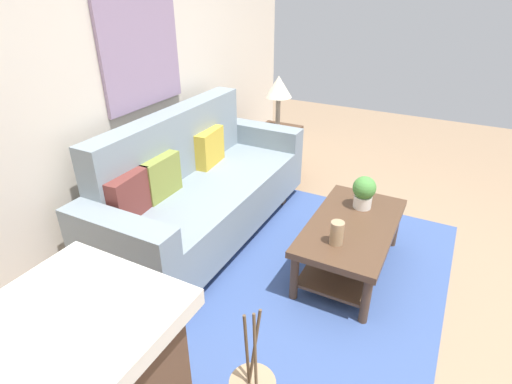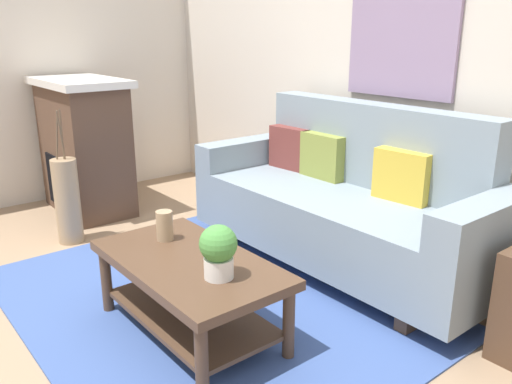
% 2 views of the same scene
% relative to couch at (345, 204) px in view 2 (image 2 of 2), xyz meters
% --- Properties ---
extents(ground_plane, '(9.19, 9.19, 0.00)m').
position_rel_couch_xyz_m(ground_plane, '(-0.14, -1.52, -0.43)').
color(ground_plane, '#9E7F60').
extents(wall_back, '(5.19, 0.10, 2.70)m').
position_rel_couch_xyz_m(wall_back, '(-0.14, 0.54, 0.92)').
color(wall_back, beige).
rests_on(wall_back, ground_plane).
extents(wall_left, '(0.10, 5.00, 2.70)m').
position_rel_couch_xyz_m(wall_left, '(-2.79, -1.02, 0.92)').
color(wall_left, beige).
rests_on(wall_left, ground_plane).
extents(area_rug, '(2.54, 1.99, 0.01)m').
position_rel_couch_xyz_m(area_rug, '(-0.14, -1.02, -0.42)').
color(area_rug, '#3D5693').
rests_on(area_rug, ground_plane).
extents(couch, '(2.19, 0.84, 1.08)m').
position_rel_couch_xyz_m(couch, '(0.00, 0.00, 0.00)').
color(couch, gray).
rests_on(couch, ground_plane).
extents(throw_pillow_maroon, '(0.37, 0.15, 0.32)m').
position_rel_couch_xyz_m(throw_pillow_maroon, '(-0.68, 0.13, 0.25)').
color(throw_pillow_maroon, brown).
rests_on(throw_pillow_maroon, couch).
extents(throw_pillow_olive, '(0.36, 0.12, 0.32)m').
position_rel_couch_xyz_m(throw_pillow_olive, '(-0.34, 0.13, 0.25)').
color(throw_pillow_olive, olive).
rests_on(throw_pillow_olive, couch).
extents(throw_pillow_mustard, '(0.37, 0.15, 0.32)m').
position_rel_couch_xyz_m(throw_pillow_mustard, '(0.34, 0.13, 0.25)').
color(throw_pillow_mustard, gold).
rests_on(throw_pillow_mustard, couch).
extents(coffee_table, '(1.10, 0.60, 0.43)m').
position_rel_couch_xyz_m(coffee_table, '(0.09, -1.28, -0.12)').
color(coffee_table, '#513826').
rests_on(coffee_table, ground_plane).
extents(tabletop_vase, '(0.09, 0.09, 0.17)m').
position_rel_couch_xyz_m(tabletop_vase, '(-0.21, -1.25, 0.08)').
color(tabletop_vase, tan).
rests_on(tabletop_vase, coffee_table).
extents(potted_plant_tabletop, '(0.18, 0.18, 0.26)m').
position_rel_couch_xyz_m(potted_plant_tabletop, '(0.35, -1.28, 0.14)').
color(potted_plant_tabletop, white).
rests_on(potted_plant_tabletop, coffee_table).
extents(fireplace, '(1.02, 0.58, 1.16)m').
position_rel_couch_xyz_m(fireplace, '(-2.19, -0.92, 0.16)').
color(fireplace, brown).
rests_on(fireplace, ground_plane).
extents(floor_vase, '(0.19, 0.19, 0.64)m').
position_rel_couch_xyz_m(floor_vase, '(-1.57, -1.32, -0.11)').
color(floor_vase, tan).
rests_on(floor_vase, ground_plane).
extents(floor_vase_branch_a, '(0.04, 0.04, 0.36)m').
position_rel_couch_xyz_m(floor_vase_branch_a, '(-1.55, -1.32, 0.39)').
color(floor_vase_branch_a, brown).
rests_on(floor_vase_branch_a, floor_vase).
extents(floor_vase_branch_b, '(0.03, 0.02, 0.36)m').
position_rel_couch_xyz_m(floor_vase_branch_b, '(-1.58, -1.30, 0.39)').
color(floor_vase_branch_b, brown).
rests_on(floor_vase_branch_b, floor_vase).
extents(floor_vase_branch_c, '(0.04, 0.04, 0.36)m').
position_rel_couch_xyz_m(floor_vase_branch_c, '(-1.58, -1.34, 0.39)').
color(floor_vase_branch_c, brown).
rests_on(floor_vase_branch_c, floor_vase).
extents(framed_painting, '(0.84, 0.03, 0.80)m').
position_rel_couch_xyz_m(framed_painting, '(0.00, 0.47, 1.08)').
color(framed_painting, gray).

